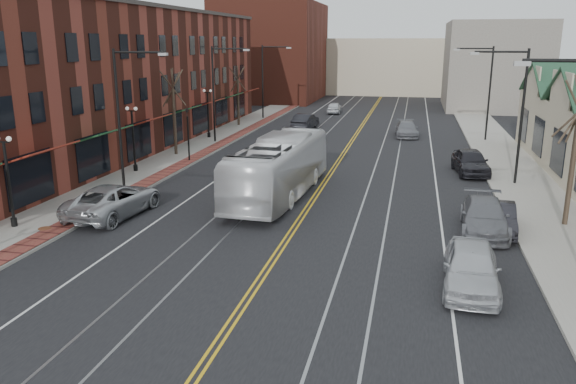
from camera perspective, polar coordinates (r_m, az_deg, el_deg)
The scene contains 29 objects.
ground at distance 16.87m, azimuth -7.44°, elevation -15.48°, with size 160.00×160.00×0.00m, color black.
sidewalk_left at distance 38.68m, azimuth -14.15°, elevation 1.96°, with size 4.00×120.00×0.15m, color gray.
sidewalk_right at distance 35.30m, azimuth 23.32°, elevation -0.07°, with size 4.00×120.00×0.15m, color gray.
building_left at distance 47.36m, azimuth -18.48°, elevation 10.62°, with size 10.00×50.00×11.00m, color maroon.
backdrop_left at distance 86.25m, azimuth -1.66°, elevation 14.03°, with size 14.00×18.00×14.00m, color maroon.
backdrop_mid at distance 98.81m, azimuth 9.82°, elevation 12.50°, with size 22.00×14.00×9.00m, color #BFB293.
backdrop_right at distance 79.26m, azimuth 20.17°, elevation 11.97°, with size 12.00×16.00×11.00m, color slate.
streetlight_l_1 at distance 33.94m, azimuth -16.25°, elevation 8.53°, with size 3.33×0.25×8.00m.
streetlight_l_2 at distance 48.53m, azimuth -7.10°, elevation 10.79°, with size 3.33×0.25×8.00m.
streetlight_l_3 at distance 63.79m, azimuth -2.20°, elevation 11.89°, with size 3.33×0.25×8.00m.
streetlight_r_1 at distance 36.24m, azimuth 22.09°, elevation 8.41°, with size 3.33×0.25×8.00m.
streetlight_r_2 at distance 52.04m, azimuth 19.36°, elevation 10.36°, with size 3.33×0.25×8.00m.
lamppost_l_1 at distance 28.81m, azimuth -26.49°, elevation 0.75°, with size 0.84×0.28×4.27m.
lamppost_l_2 at distance 38.63m, azimuth -15.41°, elevation 5.08°, with size 0.84×0.28×4.27m.
lamppost_l_3 at distance 51.27m, azimuth -8.11°, elevation 7.81°, with size 0.84×0.28×4.27m.
tree_left_near at distance 43.66m, azimuth -11.51°, elevation 8.15°, with size 1.78×1.37×6.48m.
tree_left_far at distance 58.58m, azimuth -5.10°, elevation 9.84°, with size 1.66×1.28×6.02m.
tree_right_mid at distance 28.94m, azimuth 27.09°, elevation 3.88°, with size 1.90×1.46×6.93m.
manhole_far at distance 28.38m, azimuth -23.48°, elevation -3.41°, with size 0.60×0.60×0.02m, color #592D19.
traffic_signal at distance 41.24m, azimuth -10.12°, elevation 6.19°, with size 0.18×0.15×3.80m.
transit_bus at distance 31.53m, azimuth -0.89°, elevation 2.49°, with size 2.82×12.04×3.35m, color white.
parked_suv at distance 29.59m, azimuth -17.25°, elevation -0.77°, with size 2.69×5.84×1.62m, color #AEB1B6.
parked_car_a at distance 21.04m, azimuth 18.12°, elevation -7.28°, with size 1.91×4.74×1.62m, color silver.
parked_car_b at distance 27.64m, azimuth 20.61°, elevation -2.48°, with size 1.41×4.06×1.34m, color black.
parked_car_c at distance 27.36m, azimuth 19.31°, elevation -2.37°, with size 2.09×5.13×1.49m, color slate.
parked_car_d at distance 39.15m, azimuth 18.06°, elevation 2.96°, with size 1.96×4.87×1.66m, color black.
distant_car_left at distance 56.83m, azimuth 1.78°, elevation 7.19°, with size 1.63×4.68×1.54m, color black.
distant_car_right at distance 53.33m, azimuth 11.95°, elevation 6.28°, with size 1.96×4.82×1.40m, color slate.
distant_car_far at distance 69.65m, azimuth 4.71°, elevation 8.54°, with size 1.64×4.09×1.39m, color silver.
Camera 1 is at (5.20, -13.59, 8.53)m, focal length 35.00 mm.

